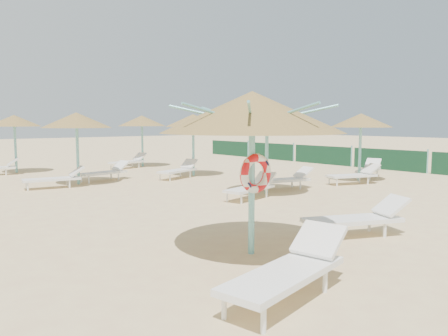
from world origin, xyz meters
TOP-DOWN VIEW (x-y plane):
  - ground at (0.00, 0.00)m, footprint 120.00×120.00m
  - main_palapa at (-0.39, 0.23)m, footprint 3.16×3.16m
  - lounger_main_a at (-1.31, -1.52)m, footprint 2.36×1.12m
  - lounger_main_b at (2.13, -0.26)m, footprint 2.24×1.46m
  - palapa_field at (1.14, 9.95)m, footprint 19.45×14.04m
  - windbreak_fence at (14.00, 9.96)m, footprint 0.08×19.84m

SIDE VIEW (x-z plane):
  - ground at x=0.00m, z-range 0.00..0.00m
  - lounger_main_b at x=2.13m, z-range -0.02..0.77m
  - lounger_main_a at x=-1.31m, z-range -0.02..0.80m
  - windbreak_fence at x=14.00m, z-range -0.05..1.05m
  - palapa_field at x=1.14m, z-range 0.92..3.63m
  - main_palapa at x=-0.39m, z-range 1.05..3.88m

